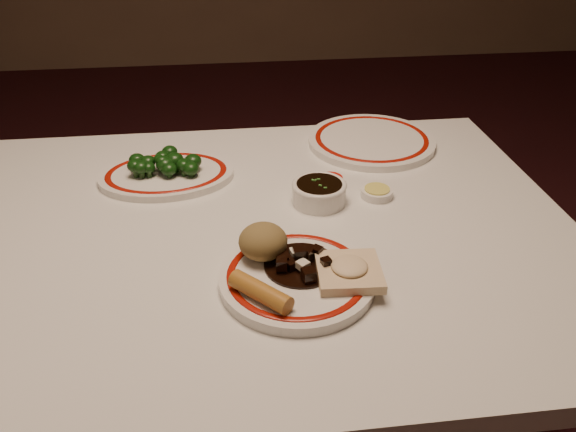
{
  "coord_description": "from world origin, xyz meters",
  "views": [
    {
      "loc": [
        -0.03,
        -0.86,
        1.31
      ],
      "look_at": [
        0.07,
        -0.05,
        0.8
      ],
      "focal_mm": 35.0,
      "sensor_mm": 36.0,
      "label": 1
    }
  ],
  "objects_px": {
    "fried_wonton": "(349,270)",
    "soy_bowl": "(319,193)",
    "broccoli_pile": "(164,163)",
    "spring_roll": "(261,292)",
    "main_plate": "(297,278)",
    "broccoli_plate": "(167,175)",
    "dining_table": "(251,267)",
    "stirfry_heap": "(300,262)",
    "rice_mound": "(263,241)"
  },
  "relations": [
    {
      "from": "rice_mound",
      "to": "stirfry_heap",
      "type": "height_order",
      "value": "rice_mound"
    },
    {
      "from": "rice_mound",
      "to": "broccoli_pile",
      "type": "relative_size",
      "value": 0.52
    },
    {
      "from": "soy_bowl",
      "to": "main_plate",
      "type": "bearing_deg",
      "value": -107.28
    },
    {
      "from": "stirfry_heap",
      "to": "fried_wonton",
      "type": "bearing_deg",
      "value": -24.23
    },
    {
      "from": "spring_roll",
      "to": "stirfry_heap",
      "type": "height_order",
      "value": "stirfry_heap"
    },
    {
      "from": "main_plate",
      "to": "stirfry_heap",
      "type": "height_order",
      "value": "stirfry_heap"
    },
    {
      "from": "spring_roll",
      "to": "broccoli_pile",
      "type": "distance_m",
      "value": 0.46
    },
    {
      "from": "rice_mound",
      "to": "broccoli_plate",
      "type": "height_order",
      "value": "rice_mound"
    },
    {
      "from": "soy_bowl",
      "to": "broccoli_plate",
      "type": "bearing_deg",
      "value": 155.89
    },
    {
      "from": "fried_wonton",
      "to": "soy_bowl",
      "type": "relative_size",
      "value": 1.0
    },
    {
      "from": "dining_table",
      "to": "fried_wonton",
      "type": "relative_size",
      "value": 11.49
    },
    {
      "from": "fried_wonton",
      "to": "soy_bowl",
      "type": "distance_m",
      "value": 0.26
    },
    {
      "from": "stirfry_heap",
      "to": "broccoli_pile",
      "type": "relative_size",
      "value": 0.78
    },
    {
      "from": "broccoli_pile",
      "to": "soy_bowl",
      "type": "bearing_deg",
      "value": -23.76
    },
    {
      "from": "main_plate",
      "to": "stirfry_heap",
      "type": "distance_m",
      "value": 0.03
    },
    {
      "from": "rice_mound",
      "to": "dining_table",
      "type": "bearing_deg",
      "value": 98.16
    },
    {
      "from": "stirfry_heap",
      "to": "soy_bowl",
      "type": "height_order",
      "value": "stirfry_heap"
    },
    {
      "from": "rice_mound",
      "to": "spring_roll",
      "type": "bearing_deg",
      "value": -96.82
    },
    {
      "from": "soy_bowl",
      "to": "spring_roll",
      "type": "bearing_deg",
      "value": -114.79
    },
    {
      "from": "dining_table",
      "to": "spring_roll",
      "type": "relative_size",
      "value": 11.49
    },
    {
      "from": "spring_roll",
      "to": "dining_table",
      "type": "bearing_deg",
      "value": 46.7
    },
    {
      "from": "dining_table",
      "to": "soy_bowl",
      "type": "distance_m",
      "value": 0.19
    },
    {
      "from": "broccoli_pile",
      "to": "spring_roll",
      "type": "bearing_deg",
      "value": -68.89
    },
    {
      "from": "broccoli_plate",
      "to": "soy_bowl",
      "type": "relative_size",
      "value": 2.79
    },
    {
      "from": "dining_table",
      "to": "broccoli_plate",
      "type": "distance_m",
      "value": 0.28
    },
    {
      "from": "fried_wonton",
      "to": "stirfry_heap",
      "type": "bearing_deg",
      "value": 155.77
    },
    {
      "from": "stirfry_heap",
      "to": "broccoli_pile",
      "type": "xyz_separation_m",
      "value": [
        -0.23,
        0.36,
        0.01
      ]
    },
    {
      "from": "spring_roll",
      "to": "main_plate",
      "type": "bearing_deg",
      "value": -3.12
    },
    {
      "from": "rice_mound",
      "to": "stirfry_heap",
      "type": "xyz_separation_m",
      "value": [
        0.06,
        -0.04,
        -0.02
      ]
    },
    {
      "from": "rice_mound",
      "to": "fried_wonton",
      "type": "bearing_deg",
      "value": -28.16
    },
    {
      "from": "fried_wonton",
      "to": "stirfry_heap",
      "type": "distance_m",
      "value": 0.08
    },
    {
      "from": "spring_roll",
      "to": "soy_bowl",
      "type": "bearing_deg",
      "value": 20.89
    },
    {
      "from": "rice_mound",
      "to": "broccoli_pile",
      "type": "distance_m",
      "value": 0.37
    },
    {
      "from": "main_plate",
      "to": "broccoli_plate",
      "type": "bearing_deg",
      "value": 120.89
    },
    {
      "from": "spring_roll",
      "to": "broccoli_pile",
      "type": "bearing_deg",
      "value": 66.78
    },
    {
      "from": "dining_table",
      "to": "broccoli_plate",
      "type": "height_order",
      "value": "broccoli_plate"
    },
    {
      "from": "stirfry_heap",
      "to": "broccoli_pile",
      "type": "height_order",
      "value": "broccoli_pile"
    },
    {
      "from": "main_plate",
      "to": "broccoli_plate",
      "type": "height_order",
      "value": "main_plate"
    },
    {
      "from": "rice_mound",
      "to": "stirfry_heap",
      "type": "relative_size",
      "value": 0.67
    },
    {
      "from": "dining_table",
      "to": "spring_roll",
      "type": "xyz_separation_m",
      "value": [
        0.0,
        -0.23,
        0.12
      ]
    },
    {
      "from": "dining_table",
      "to": "main_plate",
      "type": "height_order",
      "value": "main_plate"
    },
    {
      "from": "rice_mound",
      "to": "spring_roll",
      "type": "height_order",
      "value": "rice_mound"
    },
    {
      "from": "stirfry_heap",
      "to": "spring_roll",
      "type": "bearing_deg",
      "value": -133.95
    },
    {
      "from": "broccoli_plate",
      "to": "stirfry_heap",
      "type": "bearing_deg",
      "value": -57.02
    },
    {
      "from": "rice_mound",
      "to": "soy_bowl",
      "type": "xyz_separation_m",
      "value": [
        0.12,
        0.19,
        -0.03
      ]
    },
    {
      "from": "dining_table",
      "to": "main_plate",
      "type": "distance_m",
      "value": 0.21
    },
    {
      "from": "main_plate",
      "to": "rice_mound",
      "type": "distance_m",
      "value": 0.08
    },
    {
      "from": "fried_wonton",
      "to": "stirfry_heap",
      "type": "height_order",
      "value": "stirfry_heap"
    },
    {
      "from": "dining_table",
      "to": "spring_roll",
      "type": "height_order",
      "value": "spring_roll"
    },
    {
      "from": "dining_table",
      "to": "fried_wonton",
      "type": "xyz_separation_m",
      "value": [
        0.14,
        -0.19,
        0.12
      ]
    }
  ]
}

